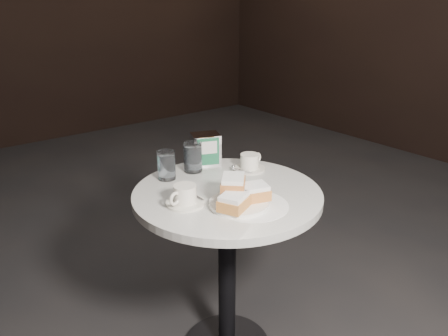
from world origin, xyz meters
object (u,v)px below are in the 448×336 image
at_px(water_glass_right, 193,157).
at_px(napkin_dispenser, 206,149).
at_px(cafe_table, 227,238).
at_px(water_glass_left, 166,166).
at_px(beignet_plate, 240,196).
at_px(coffee_cup_left, 185,196).
at_px(coffee_cup_right, 250,163).

bearing_deg(water_glass_right, napkin_dispenser, 19.42).
relative_size(cafe_table, water_glass_left, 6.53).
distance_m(beignet_plate, coffee_cup_left, 0.19).
bearing_deg(napkin_dispenser, coffee_cup_right, -35.25).
height_order(coffee_cup_left, coffee_cup_right, coffee_cup_left).
xyz_separation_m(coffee_cup_left, coffee_cup_right, (0.39, 0.11, -0.00)).
xyz_separation_m(cafe_table, beignet_plate, (-0.04, -0.12, 0.23)).
bearing_deg(coffee_cup_left, cafe_table, -15.57).
height_order(beignet_plate, coffee_cup_left, beignet_plate).
distance_m(beignet_plate, water_glass_left, 0.37).
xyz_separation_m(beignet_plate, water_glass_right, (0.06, 0.37, 0.02)).
distance_m(water_glass_left, water_glass_right, 0.13).
height_order(coffee_cup_left, water_glass_right, water_glass_right).
distance_m(coffee_cup_left, water_glass_right, 0.31).
height_order(cafe_table, beignet_plate, beignet_plate).
xyz_separation_m(cafe_table, water_glass_left, (-0.11, 0.24, 0.25)).
bearing_deg(coffee_cup_left, napkin_dispenser, 28.80).
bearing_deg(coffee_cup_left, beignet_plate, -56.23).
bearing_deg(cafe_table, coffee_cup_right, 28.13).
relative_size(cafe_table, beignet_plate, 3.23).
distance_m(coffee_cup_right, water_glass_left, 0.35).
height_order(beignet_plate, water_glass_right, water_glass_right).
bearing_deg(coffee_cup_left, water_glass_left, 58.51).
bearing_deg(cafe_table, napkin_dispenser, 69.81).
bearing_deg(beignet_plate, water_glass_left, 100.94).
relative_size(coffee_cup_right, water_glass_right, 1.22).
xyz_separation_m(coffee_cup_right, water_glass_left, (-0.32, 0.13, 0.03)).
distance_m(coffee_cup_left, water_glass_left, 0.25).
relative_size(beignet_plate, water_glass_right, 1.88).
bearing_deg(cafe_table, water_glass_right, 86.70).
xyz_separation_m(water_glass_right, napkin_dispenser, (0.09, 0.03, 0.01)).
distance_m(coffee_cup_left, coffee_cup_right, 0.41).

